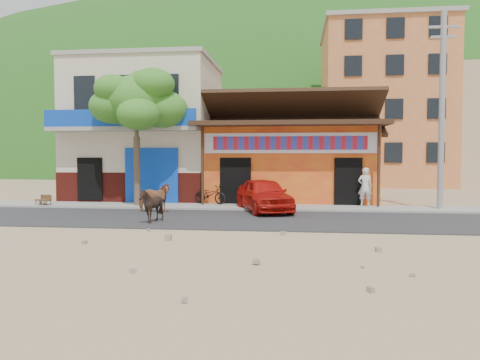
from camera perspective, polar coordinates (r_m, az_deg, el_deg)
The scene contains 17 objects.
ground at distance 14.35m, azimuth -2.59°, elevation -6.21°, with size 120.00×120.00×0.00m, color #9E825B.
road at distance 16.79m, azimuth -1.18°, elevation -4.79°, with size 60.00×5.00×0.04m, color #28282B.
sidewalk at distance 20.23m, azimuth 0.22°, elevation -3.35°, with size 60.00×2.00×0.12m, color gray.
dance_club at distance 23.97m, azimuth 6.09°, elevation 1.80°, with size 8.00×6.00×3.60m, color orange.
cafe_building at distance 25.24m, azimuth -11.26°, elevation 5.68°, with size 7.00×6.00×7.00m, color beige.
apartment_front at distance 38.72m, azimuth 16.95°, elevation 8.36°, with size 9.00×9.00×12.00m, color #CC723F.
apartment_rear at distance 46.75m, azimuth 26.61°, elevation 6.00°, with size 8.00×8.00×10.00m, color tan.
hillside at distance 84.56m, azimuth 5.34°, elevation 9.58°, with size 100.00×40.00×24.00m, color #194C14.
tree at distance 20.96m, azimuth -12.49°, elevation 5.18°, with size 3.00×3.00×6.00m, color #2D721E, non-canonical shape.
utility_pole at distance 20.89m, azimuth 23.39°, elevation 7.77°, with size 0.24×0.24×8.00m, color gray.
cow_tan at distance 18.86m, azimuth -10.44°, elevation -2.12°, with size 0.63×1.39×1.17m, color #9A603D.
cow_dark at distance 16.02m, azimuth -10.75°, elevation -3.06°, with size 0.93×1.05×1.16m, color black.
red_car at distance 18.88m, azimuth 2.93°, elevation -1.80°, with size 1.60×3.97×1.35m, color red.
scooter at distance 21.08m, azimuth -3.67°, elevation -1.77°, with size 0.56×1.62×0.85m, color black.
pedestrian at distance 20.82m, azimuth 15.00°, elevation -0.80°, with size 0.61×0.40×1.67m, color silver.
cafe_chair_left at distance 22.70m, azimuth -23.11°, elevation -1.74°, with size 0.37×0.37×0.79m, color #4F291A, non-canonical shape.
cafe_chair_right at distance 22.23m, azimuth -22.67°, elevation -1.76°, with size 0.39×0.39×0.84m, color #452D17, non-canonical shape.
Camera 1 is at (2.34, -13.97, 2.30)m, focal length 35.00 mm.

